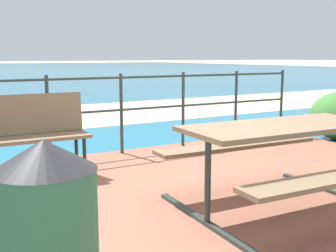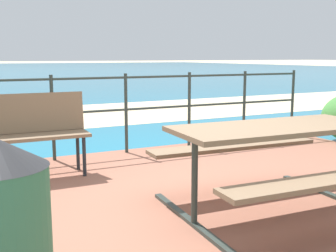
{
  "view_description": "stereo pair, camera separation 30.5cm",
  "coord_description": "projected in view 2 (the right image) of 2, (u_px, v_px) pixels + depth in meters",
  "views": [
    {
      "loc": [
        -2.23,
        -2.76,
        1.37
      ],
      "look_at": [
        0.1,
        1.33,
        0.59
      ],
      "focal_mm": 44.72,
      "sensor_mm": 36.0,
      "label": 1
    },
    {
      "loc": [
        -1.97,
        -2.9,
        1.37
      ],
      "look_at": [
        0.1,
        1.33,
        0.59
      ],
      "focal_mm": 44.72,
      "sensor_mm": 36.0,
      "label": 2
    }
  ],
  "objects": [
    {
      "name": "beach_strip",
      "position": [
        61.0,
        116.0,
        9.66
      ],
      "size": [
        54.07,
        5.06,
        0.01
      ],
      "primitive_type": "cube",
      "rotation": [
        0.0,
        0.0,
        0.02
      ],
      "color": "beige",
      "rests_on": "ground"
    },
    {
      "name": "picnic_table",
      "position": [
        275.0,
        146.0,
        3.49
      ],
      "size": [
        1.8,
        1.57,
        0.75
      ],
      "rotation": [
        0.0,
        0.0,
        -0.04
      ],
      "color": "#7A6047",
      "rests_on": "patio_paving"
    },
    {
      "name": "park_bench",
      "position": [
        5.0,
        129.0,
        4.43
      ],
      "size": [
        1.73,
        0.43,
        0.91
      ],
      "rotation": [
        0.0,
        0.0,
        -0.01
      ],
      "color": "#7A6047",
      "rests_on": "patio_paving"
    },
    {
      "name": "ground_plane",
      "position": [
        224.0,
        216.0,
        3.65
      ],
      "size": [
        240.0,
        240.0,
        0.0
      ],
      "primitive_type": "plane",
      "color": "beige"
    },
    {
      "name": "railing_fence",
      "position": [
        126.0,
        105.0,
        5.68
      ],
      "size": [
        5.94,
        0.04,
        1.09
      ],
      "color": "#2D3833",
      "rests_on": "patio_paving"
    },
    {
      "name": "patio_paving",
      "position": [
        224.0,
        212.0,
        3.64
      ],
      "size": [
        6.4,
        5.2,
        0.06
      ],
      "primitive_type": "cube",
      "color": "#935B47",
      "rests_on": "ground"
    }
  ]
}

